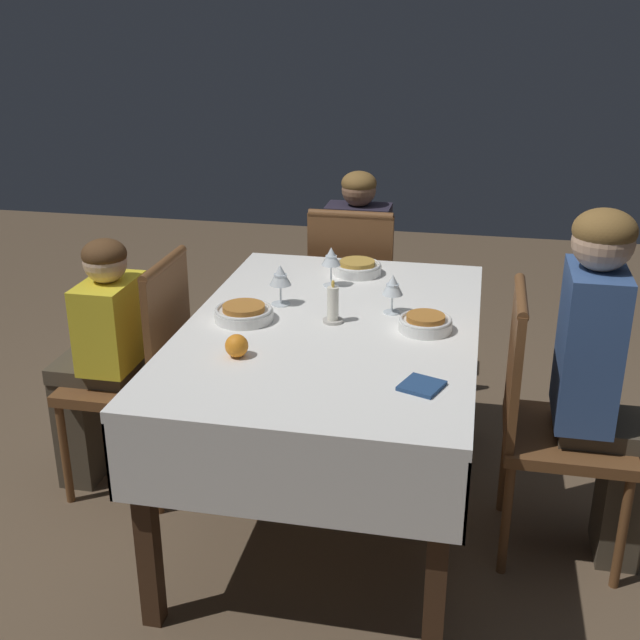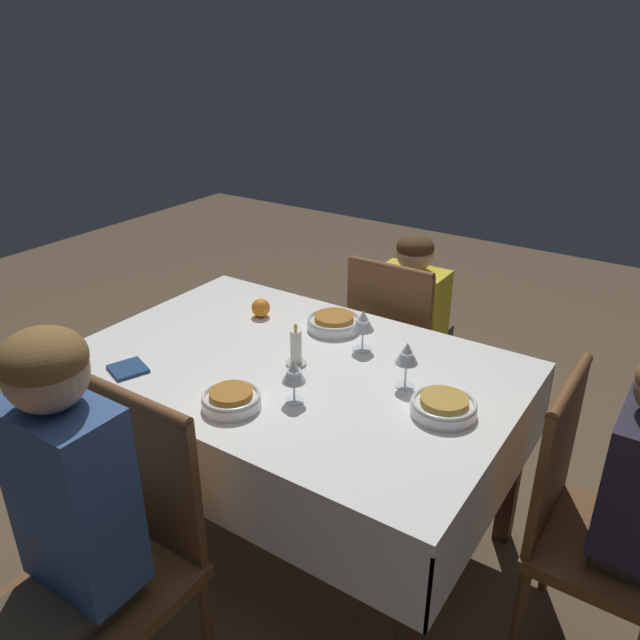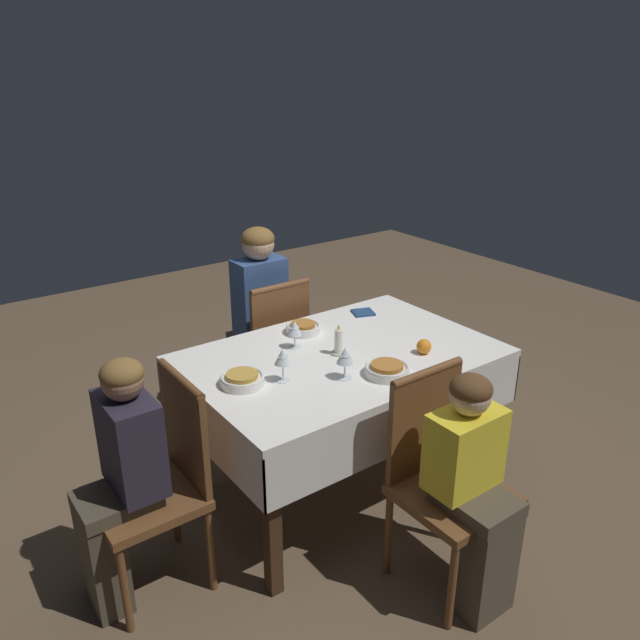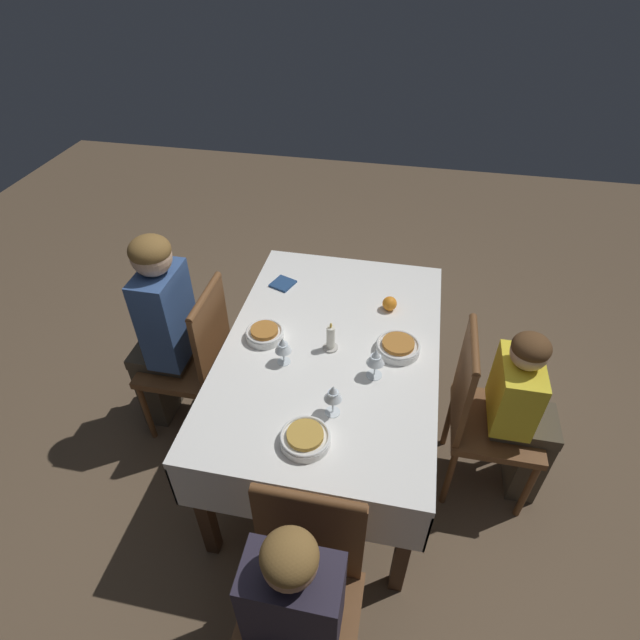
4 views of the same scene
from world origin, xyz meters
The scene contains 17 objects.
ground_plane centered at (0.00, 0.00, 0.00)m, with size 8.00×8.00×0.00m, color brown.
dining_table centered at (0.00, 0.00, 0.68)m, with size 1.51×1.00×0.77m.
chair_south centered at (-0.05, -0.74, 0.52)m, with size 0.42×0.42×0.95m.
chair_east centered at (0.99, 0.08, 0.52)m, with size 0.42×0.42×0.95m.
chair_north centered at (0.04, 0.74, 0.52)m, with size 0.42×0.42×0.95m.
person_adult_denim centered at (-0.05, -0.90, 0.69)m, with size 0.30×0.34×1.23m.
person_child_dark centered at (1.16, 0.08, 0.59)m, with size 0.33×0.30×1.08m.
person_child_yellow centered at (0.04, 0.91, 0.56)m, with size 0.30×0.33×1.01m.
bowl_south centered at (0.01, -0.32, 0.79)m, with size 0.18×0.18×0.06m.
wine_glass_south centered at (0.15, -0.19, 0.87)m, with size 0.07×0.07×0.14m.
bowl_east centered at (0.55, 0.00, 0.79)m, with size 0.20×0.20×0.06m.
wine_glass_east centered at (0.39, 0.08, 0.88)m, with size 0.07×0.07×0.16m.
bowl_north centered at (-0.03, 0.31, 0.79)m, with size 0.21×0.21×0.06m.
wine_glass_north centered at (0.15, 0.22, 0.88)m, with size 0.08×0.08×0.15m.
candle_centerpiece centered at (0.02, 0.00, 0.82)m, with size 0.07×0.07×0.15m.
orange_fruit centered at (-0.33, 0.24, 0.80)m, with size 0.07×0.07×0.07m, color orange.
napkin_red_folded centered at (-0.43, -0.35, 0.77)m, with size 0.15×0.14×0.01m.
Camera 3 is at (1.72, 2.19, 2.08)m, focal length 35.00 mm.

